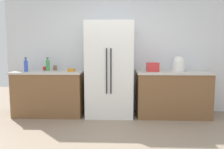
% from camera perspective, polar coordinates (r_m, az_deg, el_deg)
% --- Properties ---
extents(kitchen_back_panel, '(4.85, 0.10, 2.78)m').
position_cam_1_polar(kitchen_back_panel, '(4.67, 1.42, 7.19)').
color(kitchen_back_panel, silver).
rests_on(kitchen_back_panel, ground_plane).
extents(counter_left, '(1.40, 0.68, 0.91)m').
position_cam_1_polar(counter_left, '(4.60, -16.31, -4.73)').
color(counter_left, brown).
rests_on(counter_left, ground_plane).
extents(counter_right, '(1.45, 0.68, 0.91)m').
position_cam_1_polar(counter_right, '(4.49, 15.77, -4.97)').
color(counter_right, brown).
rests_on(counter_right, ground_plane).
extents(refrigerator, '(0.93, 0.67, 1.89)m').
position_cam_1_polar(refrigerator, '(4.29, -0.65, 1.32)').
color(refrigerator, white).
rests_on(refrigerator, ground_plane).
extents(toaster, '(0.24, 0.18, 0.18)m').
position_cam_1_polar(toaster, '(4.32, 10.86, 1.98)').
color(toaster, red).
rests_on(toaster, counter_right).
extents(rice_cooker, '(0.23, 0.23, 0.31)m').
position_cam_1_polar(rice_cooker, '(4.42, 17.44, 2.64)').
color(rice_cooker, white).
rests_on(rice_cooker, counter_right).
extents(bottle_a, '(0.08, 0.08, 0.28)m').
position_cam_1_polar(bottle_a, '(4.61, -16.84, 2.42)').
color(bottle_a, green).
rests_on(bottle_a, counter_left).
extents(bottle_b, '(0.07, 0.07, 0.28)m').
position_cam_1_polar(bottle_b, '(4.57, -22.07, 2.22)').
color(bottle_b, blue).
rests_on(bottle_b, counter_left).
extents(cup_a, '(0.07, 0.07, 0.08)m').
position_cam_1_polar(cup_a, '(4.73, -17.60, 1.54)').
color(cup_a, red).
rests_on(cup_a, counter_left).
extents(cup_b, '(0.07, 0.07, 0.10)m').
position_cam_1_polar(cup_b, '(4.67, -14.97, 1.73)').
color(cup_b, brown).
rests_on(cup_b, counter_left).
extents(bowl_a, '(0.15, 0.15, 0.06)m').
position_cam_1_polar(bowl_a, '(4.34, -10.88, 1.20)').
color(bowl_a, orange).
rests_on(bowl_a, counter_left).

